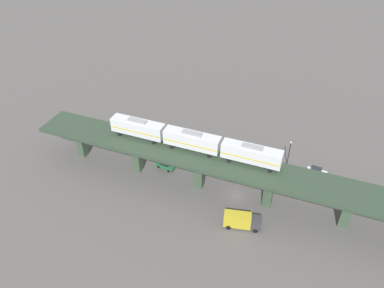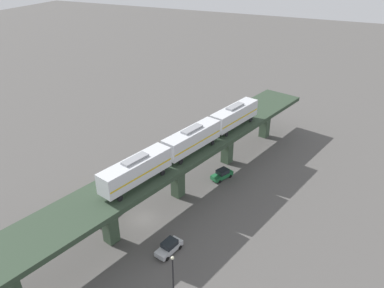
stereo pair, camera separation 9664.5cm
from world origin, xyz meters
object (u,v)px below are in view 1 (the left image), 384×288
at_px(delivery_truck, 242,220).
at_px(subway_train, 192,140).
at_px(street_car_green, 165,165).
at_px(street_car_white, 316,172).
at_px(street_car_silver, 258,172).
at_px(street_lamp, 289,152).

bearing_deg(delivery_truck, subway_train, -138.43).
distance_m(subway_train, street_car_green, 12.41).
xyz_separation_m(subway_train, street_car_white, (-4.70, 27.77, -10.01)).
distance_m(street_car_green, delivery_truck, 23.65).
distance_m(subway_train, street_car_white, 29.89).
bearing_deg(delivery_truck, street_car_green, -131.81).
relative_size(subway_train, street_car_silver, 7.81).
relative_size(street_car_green, delivery_truck, 0.65).
xyz_separation_m(subway_train, street_car_silver, (-3.09, 14.73, -10.01)).
relative_size(delivery_truck, street_lamp, 1.05).
bearing_deg(street_lamp, street_car_silver, -58.35).
height_order(street_car_silver, street_car_white, same).
relative_size(subway_train, delivery_truck, 5.01).
distance_m(street_car_white, street_car_green, 34.36).
relative_size(street_car_silver, delivery_truck, 0.64).
bearing_deg(street_car_white, subway_train, -80.40).
bearing_deg(subway_train, street_car_white, 99.60).
distance_m(street_car_silver, delivery_truck, 16.01).
height_order(street_car_white, delivery_truck, delivery_truck).
height_order(street_car_green, delivery_truck, delivery_truck).
relative_size(street_car_green, street_lamp, 0.68).
bearing_deg(street_car_green, street_lamp, 98.08).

